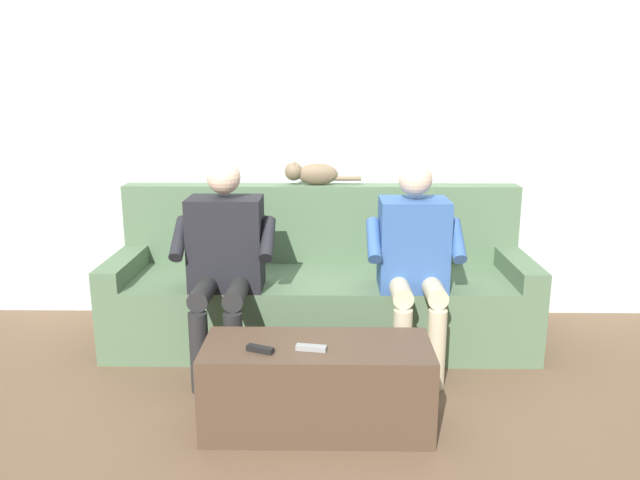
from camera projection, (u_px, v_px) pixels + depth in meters
name	position (u px, v px, depth m)	size (l,w,h in m)	color
ground_plane	(318.00, 392.00, 3.25)	(8.00, 8.00, 0.00)	brown
back_wall	(321.00, 139.00, 4.15)	(4.80, 0.06, 2.45)	silver
couch	(320.00, 290.00, 3.89)	(2.55, 0.79, 0.94)	#516B4C
coffee_table	(317.00, 386.00, 2.88)	(1.05, 0.43, 0.41)	#4C3828
person_left_seated	(414.00, 253.00, 3.45)	(0.53, 0.57, 1.16)	#335693
person_right_seated	(224.00, 253.00, 3.44)	(0.56, 0.60, 1.17)	black
cat_on_backrest	(311.00, 173.00, 3.97)	(0.49, 0.12, 0.15)	#756047
remote_black	(260.00, 349.00, 2.75)	(0.13, 0.03, 0.03)	black
remote_gray	(311.00, 348.00, 2.77)	(0.14, 0.04, 0.02)	gray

